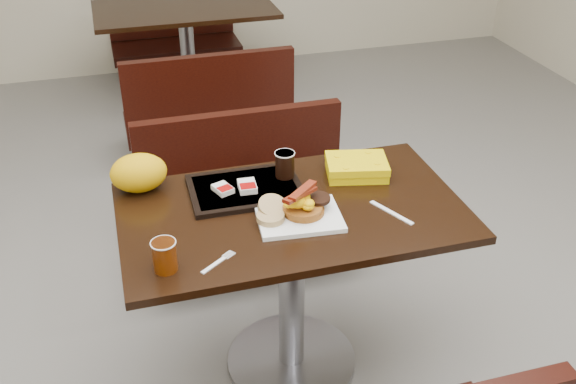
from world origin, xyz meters
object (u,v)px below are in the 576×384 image
object	(u,v)px
coffee_cup_far	(285,164)
table_far	(188,60)
table_near	(292,291)
paper_bag	(139,173)
platter	(299,217)
knife	(391,213)
hashbrown_sleeve_left	(223,189)
bench_far_s	(206,101)
bench_far_n	(175,32)
tray	(245,189)
hashbrown_sleeve_right	(247,186)
bench_near_n	(250,201)
coffee_cup_near	(165,256)
pancake_stack	(304,209)
clamshell	(357,167)
fork	(214,265)

from	to	relation	value
coffee_cup_far	table_far	bearing A→B (deg)	90.69
table_near	table_far	size ratio (longest dim) A/B	1.00
paper_bag	platter	bearing A→B (deg)	-34.53
knife	hashbrown_sleeve_left	distance (m)	0.60
bench_far_s	bench_far_n	world-z (taller)	same
tray	hashbrown_sleeve_right	distance (m)	0.03
knife	tray	bearing A→B (deg)	-146.79
bench_near_n	coffee_cup_near	distance (m)	1.13
bench_far_n	paper_bag	bearing A→B (deg)	-99.34
paper_bag	tray	bearing A→B (deg)	-17.63
paper_bag	bench_far_n	bearing A→B (deg)	80.66
coffee_cup_far	paper_bag	distance (m)	0.53
coffee_cup_far	table_near	bearing A→B (deg)	-98.42
hashbrown_sleeve_right	bench_far_n	bearing A→B (deg)	91.42
pancake_stack	clamshell	distance (m)	0.36
fork	knife	size ratio (longest dim) A/B	0.73
bench_far_n	coffee_cup_far	bearing A→B (deg)	-89.47
table_near	coffee_cup_far	world-z (taller)	coffee_cup_far
table_far	platter	distance (m)	2.70
pancake_stack	knife	distance (m)	0.31
table_far	hashbrown_sleeve_right	size ratio (longest dim) A/B	14.13
platter	fork	xyz separation A→B (m)	(-0.33, -0.18, -0.01)
hashbrown_sleeve_right	coffee_cup_far	size ratio (longest dim) A/B	0.87
tray	coffee_cup_far	world-z (taller)	coffee_cup_far
platter	coffee_cup_near	distance (m)	0.50
hashbrown_sleeve_left	hashbrown_sleeve_right	size ratio (longest dim) A/B	0.88
bench_far_n	hashbrown_sleeve_left	world-z (taller)	hashbrown_sleeve_left
coffee_cup_far	clamshell	world-z (taller)	coffee_cup_far
knife	table_near	bearing A→B (deg)	-135.87
tray	pancake_stack	bearing A→B (deg)	-53.53
table_near	fork	world-z (taller)	fork
knife	paper_bag	xyz separation A→B (m)	(-0.82, 0.40, 0.07)
bench_near_n	bench_far_s	world-z (taller)	same
table_near	platter	world-z (taller)	platter
bench_near_n	bench_far_s	distance (m)	1.20
table_far	bench_far_n	bearing A→B (deg)	90.00
coffee_cup_near	paper_bag	world-z (taller)	paper_bag
bench_near_n	paper_bag	bearing A→B (deg)	-139.46
bench_far_s	hashbrown_sleeve_right	world-z (taller)	hashbrown_sleeve_right
bench_far_n	coffee_cup_far	size ratio (longest dim) A/B	10.21
clamshell	bench_far_s	bearing A→B (deg)	112.63
table_near	platter	xyz separation A→B (m)	(0.00, -0.07, 0.38)
bench_near_n	hashbrown_sleeve_left	size ratio (longest dim) A/B	13.37
platter	coffee_cup_far	bearing A→B (deg)	89.98
bench_near_n	table_far	size ratio (longest dim) A/B	0.83
table_far	clamshell	size ratio (longest dim) A/B	5.29
pancake_stack	tray	size ratio (longest dim) A/B	0.35
bench_near_n	hashbrown_sleeve_right	distance (m)	0.71
coffee_cup_near	hashbrown_sleeve_left	world-z (taller)	coffee_cup_near
table_near	bench_near_n	world-z (taller)	table_near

